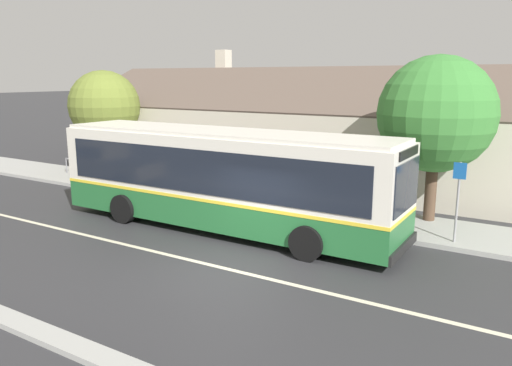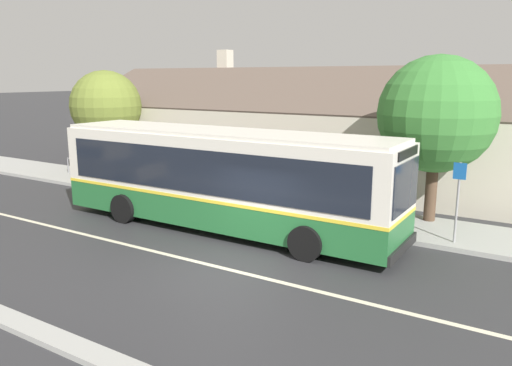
# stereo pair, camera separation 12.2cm
# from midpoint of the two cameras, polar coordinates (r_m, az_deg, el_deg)

# --- Properties ---
(ground_plane) EXTENTS (300.00, 300.00, 0.00)m
(ground_plane) POSITION_cam_midpoint_polar(r_m,az_deg,el_deg) (13.33, -3.57, -9.78)
(ground_plane) COLOR #2D2D30
(sidewalk_far) EXTENTS (60.00, 3.00, 0.15)m
(sidewalk_far) POSITION_cam_midpoint_polar(r_m,az_deg,el_deg) (18.28, 7.30, -3.54)
(sidewalk_far) COLOR #9E9E99
(sidewalk_far) RESTS_ON ground
(curb_near) EXTENTS (60.00, 0.50, 0.12)m
(curb_near) POSITION_cam_midpoint_polar(r_m,az_deg,el_deg) (10.19, -19.87, -17.41)
(curb_near) COLOR #9E9E99
(curb_near) RESTS_ON ground
(lane_divider_stripe) EXTENTS (60.00, 0.16, 0.01)m
(lane_divider_stripe) POSITION_cam_midpoint_polar(r_m,az_deg,el_deg) (13.33, -3.57, -9.77)
(lane_divider_stripe) COLOR beige
(lane_divider_stripe) RESTS_ON ground
(community_building) EXTENTS (27.62, 9.91, 6.50)m
(community_building) POSITION_cam_midpoint_polar(r_m,az_deg,el_deg) (25.81, 8.61, 4.95)
(community_building) COLOR beige
(community_building) RESTS_ON ground
(transit_bus) EXTENTS (12.05, 2.80, 3.27)m
(transit_bus) POSITION_cam_midpoint_polar(r_m,az_deg,el_deg) (16.34, -4.12, 0.72)
(transit_bus) COLOR #236633
(transit_bus) RESTS_ON ground
(bench_by_building) EXTENTS (1.82, 0.51, 0.94)m
(bench_by_building) POSITION_cam_midpoint_polar(r_m,az_deg,el_deg) (24.01, -17.31, 0.97)
(bench_by_building) COLOR brown
(bench_by_building) RESTS_ON sidewalk_far
(street_tree_primary) EXTENTS (3.85, 3.85, 5.68)m
(street_tree_primary) POSITION_cam_midpoint_polar(r_m,az_deg,el_deg) (17.53, 19.72, 7.38)
(street_tree_primary) COLOR #4C3828
(street_tree_primary) RESTS_ON ground
(street_tree_secondary) EXTENTS (3.50, 3.50, 5.30)m
(street_tree_secondary) POSITION_cam_midpoint_polar(r_m,az_deg,el_deg) (26.22, -17.08, 8.40)
(street_tree_secondary) COLOR #4C3828
(street_tree_secondary) RESTS_ON ground
(bus_stop_sign) EXTENTS (0.36, 0.07, 2.40)m
(bus_stop_sign) POSITION_cam_midpoint_polar(r_m,az_deg,el_deg) (15.64, 21.90, -1.07)
(bus_stop_sign) COLOR gray
(bus_stop_sign) RESTS_ON sidewalk_far
(bike_rack) EXTENTS (1.16, 0.06, 0.78)m
(bike_rack) POSITION_cam_midpoint_polar(r_m,az_deg,el_deg) (26.81, -20.27, 2.11)
(bike_rack) COLOR slate
(bike_rack) RESTS_ON sidewalk_far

